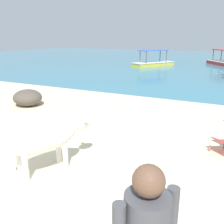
% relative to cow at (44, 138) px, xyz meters
% --- Properties ---
extents(sand_beach, '(18.00, 14.00, 0.04)m').
position_rel_cow_xyz_m(sand_beach, '(0.30, -0.64, -0.67)').
color(sand_beach, beige).
rests_on(sand_beach, ground).
extents(water_surface, '(60.00, 36.00, 0.03)m').
position_rel_cow_xyz_m(water_surface, '(0.30, 21.36, -0.69)').
color(water_surface, teal).
rests_on(water_surface, ground).
extents(cow, '(1.07, 1.72, 0.98)m').
position_rel_cow_xyz_m(cow, '(0.00, 0.00, 0.00)').
color(cow, silver).
rests_on(cow, sand_beach).
extents(shore_rock_large, '(1.41, 1.38, 0.57)m').
position_rel_cow_xyz_m(shore_rock_large, '(-3.60, 3.28, -0.36)').
color(shore_rock_large, brown).
rests_on(shore_rock_large, sand_beach).
extents(boat_yellow, '(2.90, 3.74, 1.29)m').
position_rel_cow_xyz_m(boat_yellow, '(-3.29, 17.12, -0.40)').
color(boat_yellow, gold).
rests_on(boat_yellow, water_surface).
extents(boat_red, '(3.08, 3.66, 1.29)m').
position_rel_cow_xyz_m(boat_red, '(1.88, 20.20, -0.40)').
color(boat_red, '#C63833').
rests_on(boat_red, water_surface).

